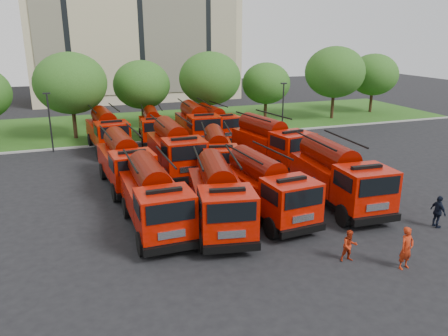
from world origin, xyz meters
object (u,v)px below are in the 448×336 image
object	(u,v)px
fire_truck_7	(271,141)
firefighter_1	(348,261)
fire_truck_10	(197,124)
fire_truck_6	(217,154)
fire_truck_1	(219,196)
fire_truck_2	(267,187)
firefighter_0	(404,268)
fire_truck_0	(154,197)
fire_truck_3	(338,175)
fire_truck_9	(153,126)
firefighter_2	(436,227)
fire_truck_8	(107,131)
fire_truck_4	(125,161)
firefighter_4	(180,211)
fire_truck_5	(175,148)
firefighter_3	(313,204)
firefighter_5	(293,159)
fire_truck_11	(215,123)

from	to	relation	value
fire_truck_7	firefighter_1	world-z (taller)	fire_truck_7
fire_truck_10	fire_truck_6	bearing A→B (deg)	-96.02
fire_truck_1	fire_truck_2	bearing A→B (deg)	20.08
fire_truck_10	firefighter_1	world-z (taller)	fire_truck_10
fire_truck_10	firefighter_0	xyz separation A→B (m)	(2.14, -25.14, -1.78)
fire_truck_0	firefighter_1	distance (m)	10.06
fire_truck_3	fire_truck_7	world-z (taller)	fire_truck_3
fire_truck_7	firefighter_0	bearing A→B (deg)	-104.85
fire_truck_9	firefighter_1	world-z (taller)	fire_truck_9
firefighter_1	firefighter_2	xyz separation A→B (m)	(6.51, 1.47, 0.00)
fire_truck_1	fire_truck_8	size ratio (longest dim) A/B	1.01
fire_truck_4	firefighter_4	xyz separation A→B (m)	(2.32, -5.62, -1.72)
fire_truck_6	firefighter_4	distance (m)	7.16
fire_truck_6	fire_truck_9	xyz separation A→B (m)	(-2.44, 11.62, -0.08)
fire_truck_5	fire_truck_6	bearing A→B (deg)	-34.07
fire_truck_1	firefighter_3	xyz separation A→B (m)	(6.37, 1.06, -1.73)
fire_truck_10	firefighter_4	distance (m)	16.69
fire_truck_0	firefighter_0	distance (m)	12.39
fire_truck_5	fire_truck_9	distance (m)	9.87
fire_truck_1	firefighter_4	bearing A→B (deg)	129.09
fire_truck_8	fire_truck_0	bearing A→B (deg)	-92.32
fire_truck_5	firefighter_0	size ratio (longest dim) A/B	4.11
fire_truck_7	fire_truck_9	world-z (taller)	fire_truck_7
firefighter_5	fire_truck_4	bearing A→B (deg)	21.74
fire_truck_4	fire_truck_3	bearing A→B (deg)	-38.21
fire_truck_11	firefighter_3	distance (m)	18.05
firefighter_1	fire_truck_7	bearing A→B (deg)	87.03
fire_truck_9	fire_truck_1	bearing A→B (deg)	-84.83
fire_truck_0	fire_truck_4	distance (m)	7.39
fire_truck_11	fire_truck_1	bearing A→B (deg)	-114.16
fire_truck_6	fire_truck_8	xyz separation A→B (m)	(-6.76, 9.93, 0.14)
fire_truck_1	fire_truck_6	xyz separation A→B (m)	(2.70, 8.28, -0.13)
fire_truck_4	fire_truck_2	bearing A→B (deg)	-53.28
fire_truck_6	firefighter_3	bearing A→B (deg)	-50.13
fire_truck_7	firefighter_0	xyz separation A→B (m)	(-1.34, -16.46, -1.79)
fire_truck_7	firefighter_3	size ratio (longest dim) A/B	4.71
firefighter_5	fire_truck_5	bearing A→B (deg)	14.84
fire_truck_3	fire_truck_7	bearing A→B (deg)	93.45
fire_truck_5	fire_truck_4	bearing A→B (deg)	-156.33
fire_truck_1	fire_truck_5	bearing A→B (deg)	99.95
fire_truck_8	firefighter_2	size ratio (longest dim) A/B	4.43
fire_truck_2	fire_truck_3	xyz separation A→B (m)	(4.69, 0.07, 0.13)
fire_truck_4	firefighter_4	world-z (taller)	fire_truck_4
fire_truck_11	fire_truck_10	bearing A→B (deg)	-166.51
fire_truck_1	fire_truck_8	distance (m)	18.65
fire_truck_2	firefighter_0	xyz separation A→B (m)	(3.28, -7.34, -1.69)
firefighter_3	firefighter_5	world-z (taller)	firefighter_3
fire_truck_6	fire_truck_11	xyz separation A→B (m)	(3.41, 10.76, -0.04)
firefighter_4	fire_truck_4	bearing A→B (deg)	-30.40
firefighter_3	fire_truck_7	bearing A→B (deg)	-107.69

